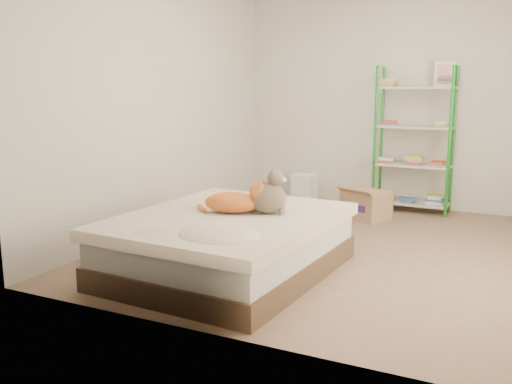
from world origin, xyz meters
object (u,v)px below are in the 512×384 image
Objects in this scene: bed at (228,244)px; shelf_unit at (414,145)px; grey_cat at (268,191)px; orange_cat at (232,200)px; white_bin at (304,188)px; cardboard_box at (366,205)px.

shelf_unit reaches higher than bed.
grey_cat is 2.81m from shelf_unit.
shelf_unit is at bearing 55.92° from orange_cat.
white_bin is at bearing -178.69° from shelf_unit.
shelf_unit is (0.88, 2.85, 0.20)m from orange_cat.
orange_cat is 0.30m from grey_cat.
white_bin is (-0.98, 0.61, 0.01)m from cardboard_box.
bed is at bearing -78.19° from cardboard_box.
white_bin is (-0.47, 2.82, -0.41)m from orange_cat.
bed is 2.94m from white_bin.
white_bin is (-0.74, 2.71, -0.48)m from grey_cat.
grey_cat reaches higher than orange_cat.
bed is 2.35m from cardboard_box.
shelf_unit is at bearing 83.65° from cardboard_box.
grey_cat is at bearing 39.73° from bed.
orange_cat is 1.45× the size of grey_cat.
bed is 3.72× the size of orange_cat.
orange_cat is 1.51× the size of white_bin.
shelf_unit is (0.87, 2.93, 0.55)m from bed.
cardboard_box is 1.71× the size of white_bin.
shelf_unit is 2.95× the size of cardboard_box.
orange_cat is (-0.01, 0.08, 0.34)m from bed.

